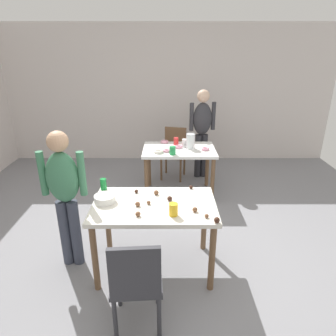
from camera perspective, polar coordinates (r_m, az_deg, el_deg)
ground_plane at (r=3.53m, az=0.15°, el=-15.76°), size 6.40×6.40×0.00m
wall_back at (r=6.06m, az=0.13°, el=13.71°), size 6.40×0.10×2.60m
dining_table_near at (r=2.98m, az=-2.54°, el=-8.54°), size 1.20×0.75×0.75m
dining_table_far at (r=4.55m, az=2.18°, el=2.36°), size 1.08×0.74×0.75m
chair_near_table at (r=2.47m, az=-6.01°, el=-20.40°), size 0.43×0.43×0.87m
chair_far_table at (r=5.28m, az=1.25°, el=3.52°), size 0.48×0.48×0.87m
person_girl_near at (r=3.11m, az=-19.01°, el=-3.87°), size 0.45×0.20×1.46m
person_adult_far at (r=5.18m, az=6.57°, el=7.86°), size 0.46×0.25×1.53m
mixing_bowl at (r=3.00m, az=-11.82°, el=-5.73°), size 0.21×0.21×0.07m
soda_can at (r=3.26m, az=-12.08°, el=-3.01°), size 0.07×0.07×0.12m
fork_near at (r=3.06m, az=3.08°, el=-5.44°), size 0.17×0.02×0.01m
cup_near_0 at (r=2.71m, az=1.11°, el=-7.89°), size 0.08×0.08×0.12m
cake_ball_0 at (r=2.65m, az=9.34°, el=-9.73°), size 0.05×0.05×0.05m
cake_ball_1 at (r=2.97m, az=0.40°, el=-5.83°), size 0.05×0.05×0.05m
cake_ball_2 at (r=3.23m, az=4.47°, el=-3.62°), size 0.04×0.04×0.04m
cake_ball_3 at (r=2.71m, az=7.41°, el=-9.02°), size 0.04×0.04×0.04m
cake_ball_4 at (r=2.88m, az=-5.71°, el=-6.83°), size 0.05×0.05×0.05m
cake_ball_5 at (r=2.72m, az=-5.66°, el=-8.69°), size 0.05×0.05×0.05m
cake_ball_6 at (r=2.79m, az=5.21°, el=-7.87°), size 0.05×0.05×0.05m
cake_ball_7 at (r=2.91m, az=-3.62°, el=-6.57°), size 0.04×0.04×0.04m
cake_ball_8 at (r=3.09m, az=-2.17°, el=-4.67°), size 0.05×0.05×0.05m
cake_ball_9 at (r=3.14m, az=-5.96°, el=-4.42°), size 0.04×0.04×0.04m
pitcher_far at (r=4.51m, az=4.35°, el=5.10°), size 0.13×0.13×0.22m
cup_far_0 at (r=4.25m, az=0.95°, el=3.35°), size 0.09×0.09×0.12m
cup_far_1 at (r=4.70m, az=1.62°, el=5.13°), size 0.07×0.07×0.11m
cup_far_2 at (r=4.60m, az=3.21°, el=4.79°), size 0.07×0.07×0.12m
cup_far_3 at (r=4.66m, az=3.82°, el=4.90°), size 0.08×0.08×0.10m
donut_far_0 at (r=4.54m, az=2.06°, el=4.06°), size 0.12×0.12×0.04m
donut_far_1 at (r=4.48m, az=7.16°, el=3.61°), size 0.12×0.12×0.03m
donut_far_2 at (r=4.32m, az=-1.73°, el=3.14°), size 0.14×0.14×0.04m
donut_far_3 at (r=4.37m, az=-0.14°, el=3.30°), size 0.11×0.11×0.03m
donut_far_4 at (r=4.79m, az=-0.60°, el=5.02°), size 0.13×0.13×0.04m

